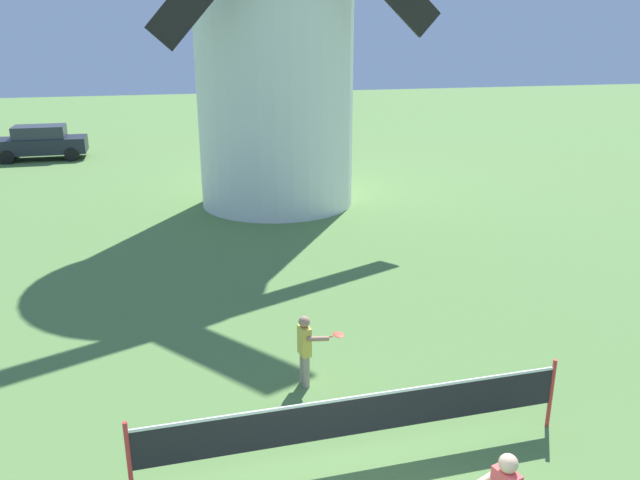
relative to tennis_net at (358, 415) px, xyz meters
The scene contains 3 objects.
tennis_net is the anchor object (origin of this frame).
player_far 2.05m from the tennis_net, 96.35° to the left, with size 0.75×0.43×1.24m.
parked_car_black 25.58m from the tennis_net, 106.97° to the left, with size 4.00×1.88×1.56m.
Camera 1 is at (-1.92, -4.51, 5.51)m, focal length 34.98 mm.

